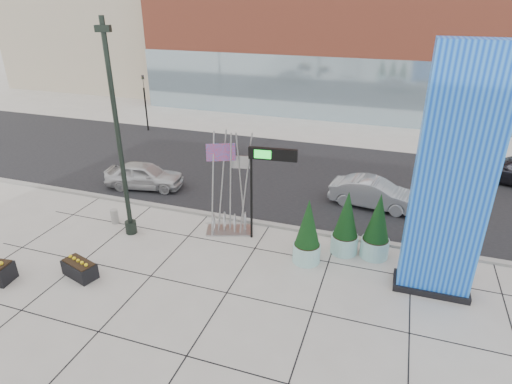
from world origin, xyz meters
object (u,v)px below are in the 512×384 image
(lamp_post, at_px, (121,155))
(car_white_west, at_px, (144,176))
(public_art_sculpture, at_px, (229,207))
(overhead_street_sign, at_px, (268,163))
(blue_pylon, at_px, (452,184))
(concrete_bollard, at_px, (115,216))
(car_silver_mid, at_px, (374,194))

(lamp_post, height_order, car_white_west, lamp_post)
(public_art_sculpture, relative_size, overhead_street_sign, 1.12)
(blue_pylon, xyz_separation_m, public_art_sculpture, (-8.14, 1.49, -2.82))
(blue_pylon, distance_m, car_white_west, 15.12)
(overhead_street_sign, bearing_deg, public_art_sculpture, 167.30)
(concrete_bollard, xyz_separation_m, car_silver_mid, (10.83, 5.42, 0.36))
(concrete_bollard, bearing_deg, car_silver_mid, 26.61)
(public_art_sculpture, bearing_deg, lamp_post, -177.66)
(public_art_sculpture, height_order, overhead_street_sign, public_art_sculpture)
(car_white_west, relative_size, car_silver_mid, 0.98)
(blue_pylon, xyz_separation_m, overhead_street_sign, (-6.39, 1.29, -0.55))
(blue_pylon, height_order, car_white_west, blue_pylon)
(overhead_street_sign, bearing_deg, car_silver_mid, 43.62)
(car_white_west, bearing_deg, public_art_sculpture, -125.33)
(lamp_post, height_order, overhead_street_sign, lamp_post)
(public_art_sculpture, bearing_deg, blue_pylon, -28.98)
(blue_pylon, bearing_deg, public_art_sculpture, 169.04)
(blue_pylon, xyz_separation_m, concrete_bollard, (-13.31, 0.49, -3.68))
(car_silver_mid, bearing_deg, lamp_post, 128.43)
(car_white_west, bearing_deg, concrete_bollard, -178.25)
(car_silver_mid, bearing_deg, overhead_street_sign, 146.53)
(overhead_street_sign, height_order, car_white_west, overhead_street_sign)
(public_art_sculpture, height_order, car_silver_mid, public_art_sculpture)
(blue_pylon, relative_size, car_white_west, 2.05)
(concrete_bollard, relative_size, car_white_west, 0.16)
(lamp_post, distance_m, car_white_west, 5.57)
(lamp_post, bearing_deg, overhead_street_sign, 13.01)
(blue_pylon, distance_m, concrete_bollard, 13.82)
(overhead_street_sign, relative_size, car_silver_mid, 0.97)
(car_white_west, xyz_separation_m, car_silver_mid, (11.63, 1.62, -0.01))
(overhead_street_sign, distance_m, car_silver_mid, 6.66)
(lamp_post, relative_size, car_white_west, 2.15)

